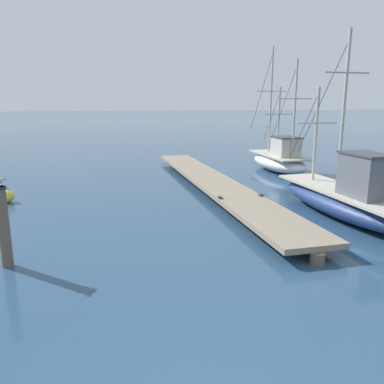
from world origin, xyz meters
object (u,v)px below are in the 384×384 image
fishing_boat_0 (345,197)px  mooring_piling (4,226)px  fishing_boat_1 (280,159)px  mooring_buoy (8,196)px

fishing_boat_0 → mooring_piling: (-10.46, -1.60, 0.35)m
mooring_piling → fishing_boat_1: bearing=40.0°
fishing_boat_0 → fishing_boat_1: 9.17m
mooring_piling → mooring_buoy: size_ratio=3.44×
mooring_piling → mooring_buoy: bearing=100.5°
fishing_boat_0 → fishing_boat_1: fishing_boat_1 is taller
mooring_piling → mooring_buoy: 6.76m
fishing_boat_0 → mooring_piling: fishing_boat_0 is taller
fishing_boat_0 → fishing_boat_1: bearing=76.8°
fishing_boat_0 → mooring_piling: size_ratio=3.70×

